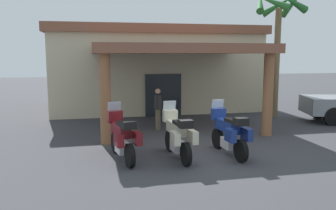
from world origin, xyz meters
TOP-DOWN VIEW (x-y plane):
  - ground_plane at (0.00, 0.00)m, footprint 80.00×80.00m
  - motel_building at (0.06, 9.41)m, footprint 11.48×12.14m
  - motorcycle_maroon at (-2.77, -0.46)m, footprint 0.84×2.20m
  - motorcycle_cream at (-1.16, -0.66)m, footprint 0.72×2.21m
  - motorcycle_blue at (0.45, -0.70)m, footprint 0.73×2.21m
  - pedestrian at (-0.90, 3.43)m, footprint 0.34×0.45m
  - palm_tree_near_portico at (5.32, 5.02)m, footprint 2.60×2.66m

SIDE VIEW (x-z plane):
  - ground_plane at x=0.00m, z-range 0.00..0.00m
  - motorcycle_maroon at x=-2.77m, z-range -0.11..1.50m
  - motorcycle_cream at x=-1.16m, z-range -0.11..1.50m
  - motorcycle_blue at x=0.45m, z-range -0.11..1.50m
  - pedestrian at x=-0.90m, z-range 0.13..1.81m
  - motel_building at x=0.06m, z-range 0.06..4.58m
  - palm_tree_near_portico at x=5.32m, z-range 1.53..7.73m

